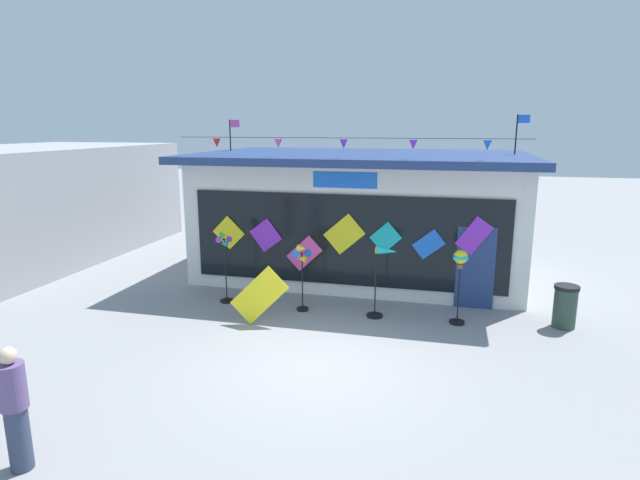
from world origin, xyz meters
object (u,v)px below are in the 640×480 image
at_px(wind_spinner_center_right, 460,269).
at_px(person_near_camera, 15,408).
at_px(wind_spinner_left, 302,263).
at_px(trash_bin, 565,306).
at_px(wind_spinner_far_left, 225,259).
at_px(display_kite_on_ground, 259,295).
at_px(kite_shop_building, 362,212).
at_px(wind_spinner_center_left, 383,268).

bearing_deg(wind_spinner_center_right, person_near_camera, -130.05).
height_order(wind_spinner_left, trash_bin, wind_spinner_left).
distance_m(wind_spinner_far_left, trash_bin, 7.90).
bearing_deg(display_kite_on_ground, kite_shop_building, 73.23).
relative_size(kite_shop_building, trash_bin, 9.73).
relative_size(wind_spinner_center_right, person_near_camera, 1.01).
xyz_separation_m(wind_spinner_center_right, person_near_camera, (-5.50, -6.55, -0.42)).
relative_size(person_near_camera, display_kite_on_ground, 1.38).
bearing_deg(wind_spinner_center_left, wind_spinner_left, -179.49).
distance_m(wind_spinner_center_left, person_near_camera, 7.56).
height_order(wind_spinner_far_left, trash_bin, wind_spinner_far_left).
bearing_deg(kite_shop_building, wind_spinner_center_right, -53.69).
distance_m(kite_shop_building, wind_spinner_far_left, 4.72).
height_order(wind_spinner_center_left, wind_spinner_center_right, wind_spinner_center_left).
bearing_deg(kite_shop_building, display_kite_on_ground, -106.77).
height_order(kite_shop_building, display_kite_on_ground, kite_shop_building).
bearing_deg(kite_shop_building, wind_spinner_center_left, -73.67).
height_order(person_near_camera, display_kite_on_ground, person_near_camera).
bearing_deg(wind_spinner_center_right, trash_bin, 8.62).
bearing_deg(display_kite_on_ground, wind_spinner_far_left, 139.14).
height_order(wind_spinner_far_left, wind_spinner_center_left, wind_spinner_far_left).
bearing_deg(wind_spinner_center_right, wind_spinner_far_left, 179.24).
bearing_deg(person_near_camera, display_kite_on_ground, 135.88).
relative_size(kite_shop_building, wind_spinner_center_right, 5.49).
xyz_separation_m(wind_spinner_far_left, wind_spinner_left, (2.01, -0.12, 0.04)).
bearing_deg(kite_shop_building, trash_bin, -34.43).
xyz_separation_m(trash_bin, display_kite_on_ground, (-6.55, -1.41, 0.18)).
relative_size(kite_shop_building, wind_spinner_center_left, 5.44).
relative_size(wind_spinner_center_left, person_near_camera, 1.02).
distance_m(wind_spinner_far_left, display_kite_on_ground, 1.80).
bearing_deg(trash_bin, display_kite_on_ground, -167.88).
xyz_separation_m(wind_spinner_center_left, person_near_camera, (-3.82, -6.51, -0.33)).
bearing_deg(wind_spinner_center_right, kite_shop_building, 126.31).
height_order(wind_spinner_center_left, display_kite_on_ground, wind_spinner_center_left).
distance_m(wind_spinner_center_left, display_kite_on_ground, 2.85).
xyz_separation_m(wind_spinner_far_left, trash_bin, (7.87, 0.27, -0.65)).
bearing_deg(display_kite_on_ground, trash_bin, 12.12).
distance_m(trash_bin, display_kite_on_ground, 6.71).
bearing_deg(kite_shop_building, wind_spinner_far_left, -126.63).
height_order(kite_shop_building, person_near_camera, kite_shop_building).
relative_size(wind_spinner_center_left, display_kite_on_ground, 1.40).
relative_size(wind_spinner_far_left, wind_spinner_center_right, 1.06).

